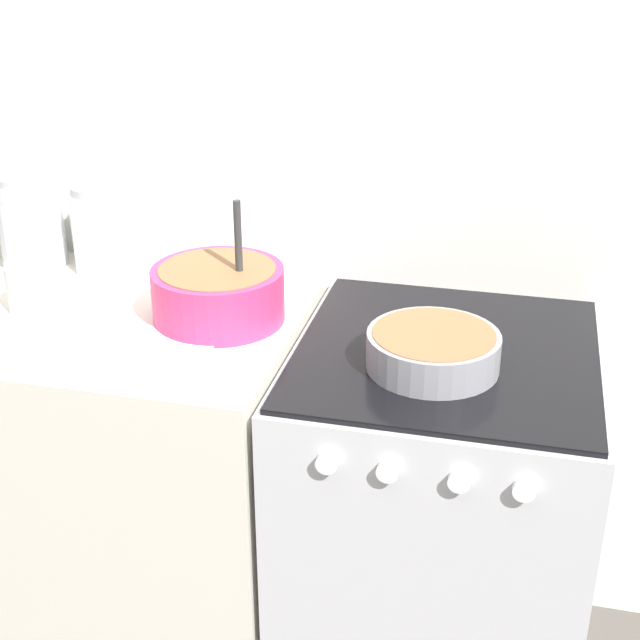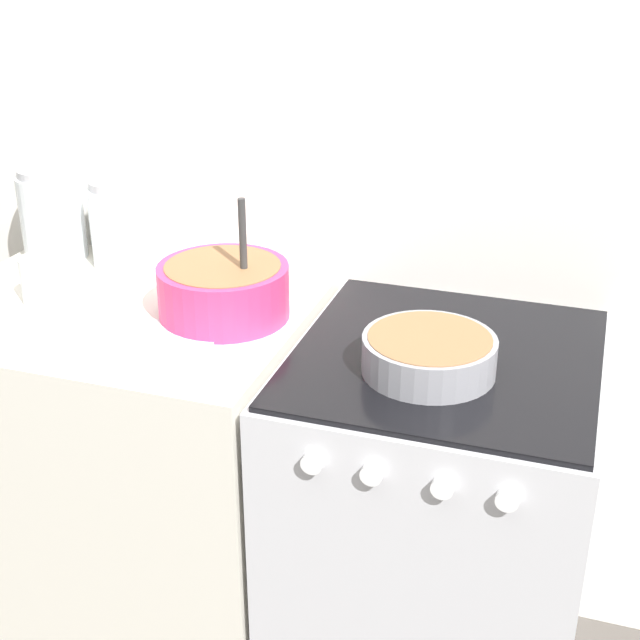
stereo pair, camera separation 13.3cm
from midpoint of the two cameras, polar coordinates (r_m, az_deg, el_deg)
name	(u,v)px [view 1 (the left image)]	position (r m, az deg, el deg)	size (l,w,h in m)	color
wall_back	(330,145)	(2.09, -1.19, 11.12)	(4.67, 0.05, 2.40)	white
countertop_cabinet	(128,479)	(2.25, -13.90, -9.91)	(0.84, 0.66, 0.88)	silver
stove	(435,525)	(2.05, 5.51, -12.99)	(0.62, 0.68, 0.88)	silver
mixing_bowl	(218,291)	(1.93, -8.50, 1.84)	(0.29, 0.29, 0.27)	#E0336B
baking_pan	(433,349)	(1.72, 5.07, -1.93)	(0.26, 0.26, 0.07)	gray
storage_jar_left	(31,227)	(2.33, -19.58, 5.62)	(0.16, 0.16, 0.23)	silver
storage_jar_middle	(101,235)	(2.24, -15.48, 5.23)	(0.14, 0.14, 0.22)	silver
tin_can	(25,289)	(2.07, -20.15, 1.82)	(0.08, 0.08, 0.11)	silver
recipe_page	(153,349)	(1.84, -12.66, -1.87)	(0.25, 0.23, 0.01)	white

